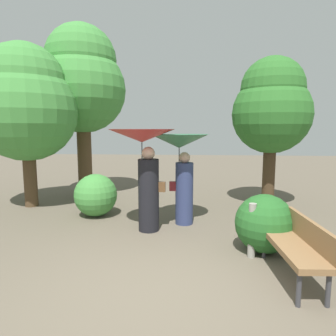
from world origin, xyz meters
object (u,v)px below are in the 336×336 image
object	(u,v)px
tree_near_left	(26,102)
tree_mid_left	(82,81)
path_marker_post	(252,231)
person_left	(144,158)
tree_near_right	(272,107)
person_right	(181,157)
park_bench	(298,243)

from	to	relation	value
tree_near_left	tree_mid_left	world-z (taller)	tree_mid_left
tree_mid_left	path_marker_post	size ratio (longest dim) A/B	5.78
path_marker_post	tree_mid_left	bearing A→B (deg)	134.84
tree_mid_left	path_marker_post	world-z (taller)	tree_mid_left
person_left	tree_near_right	distance (m)	3.93
person_left	tree_near_left	distance (m)	3.95
tree_mid_left	person_right	bearing A→B (deg)	-40.83
park_bench	tree_near_left	distance (m)	7.09
person_right	person_left	bearing A→B (deg)	122.20
park_bench	path_marker_post	xyz separation A→B (m)	(-0.49, 0.65, -0.06)
tree_near_left	tree_mid_left	xyz separation A→B (m)	(0.97, 1.49, 0.76)
tree_near_right	path_marker_post	size ratio (longest dim) A/B	4.39
person_left	tree_mid_left	bearing A→B (deg)	34.36
person_left	park_bench	bearing A→B (deg)	-129.55
park_bench	path_marker_post	distance (m)	0.82
person_right	path_marker_post	xyz separation A→B (m)	(1.20, -1.65, -1.01)
tree_mid_left	path_marker_post	distance (m)	6.82
person_right	tree_near_right	world-z (taller)	tree_near_right
tree_near_left	person_left	bearing A→B (deg)	-26.58
person_right	tree_mid_left	bearing A→B (deg)	46.55
person_right	tree_mid_left	distance (m)	4.57
person_left	tree_mid_left	xyz separation A→B (m)	(-2.38, 3.16, 2.00)
tree_mid_left	tree_near_left	bearing A→B (deg)	-122.97
tree_mid_left	person_left	bearing A→B (deg)	-53.01
person_right	tree_near_left	xyz separation A→B (m)	(-4.06, 1.18, 1.28)
path_marker_post	person_right	bearing A→B (deg)	126.16
person_right	park_bench	size ratio (longest dim) A/B	1.28
tree_near_right	path_marker_post	distance (m)	4.19
path_marker_post	tree_near_left	bearing A→B (deg)	151.72
tree_near_left	tree_mid_left	bearing A→B (deg)	57.03
person_left	path_marker_post	world-z (taller)	person_left
person_left	tree_near_right	bearing A→B (deg)	-56.07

